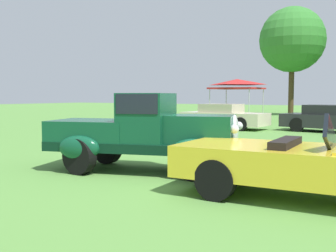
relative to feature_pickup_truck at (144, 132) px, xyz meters
The scene contains 7 objects.
ground_plane 1.12m from the feature_pickup_truck, 17.98° to the left, with size 120.00×120.00×0.00m, color #568C3D.
feature_pickup_truck is the anchor object (origin of this frame).
neighbor_convertible 3.87m from the feature_pickup_truck, ahead, with size 4.45×1.91×1.40m.
show_car_cream 11.81m from the feature_pickup_truck, 105.42° to the left, with size 4.31×1.95×1.22m.
show_car_charcoal 12.20m from the feature_pickup_truck, 81.64° to the left, with size 4.53×2.37×1.22m.
canopy_tent_left_field 18.98m from the feature_pickup_truck, 105.90° to the left, with size 2.98×2.98×2.71m.
treeline_far_left 27.55m from the feature_pickup_truck, 98.29° to the left, with size 5.29×5.29×8.80m.
Camera 1 is at (4.39, -7.53, 1.66)m, focal length 43.86 mm.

